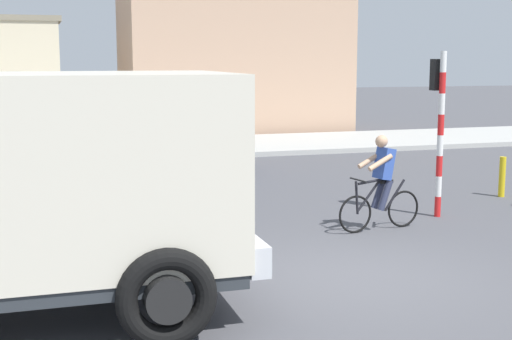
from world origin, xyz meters
The scene contains 9 objects.
ground_plane centered at (0.00, 0.00, 0.00)m, with size 120.00×120.00×0.00m, color #4C4C51.
sidewalk_far centered at (0.00, 14.81, 0.08)m, with size 80.00×5.00×0.16m, color #ADADA8.
truck_foreground centered at (-4.64, -0.38, 1.67)m, with size 5.42×2.86×2.90m.
cyclist centered at (1.55, 2.49, 0.86)m, with size 1.71×0.55×1.72m.
traffic_light_pole centered at (3.13, 3.23, 2.07)m, with size 0.24×0.43×3.20m.
car_red_near centered at (-1.06, 9.53, 0.82)m, with size 4.31×2.72×1.60m.
pedestrian_near_kerb centered at (-2.39, 10.11, 0.85)m, with size 0.34×0.22×1.62m.
bollard_far centered at (5.58, 4.52, 0.45)m, with size 0.14×0.14×0.90m, color gold.
building_mid_block centered at (3.67, 20.25, 3.01)m, with size 9.13×5.21×6.01m.
Camera 1 is at (-4.32, -8.93, 3.07)m, focal length 50.43 mm.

